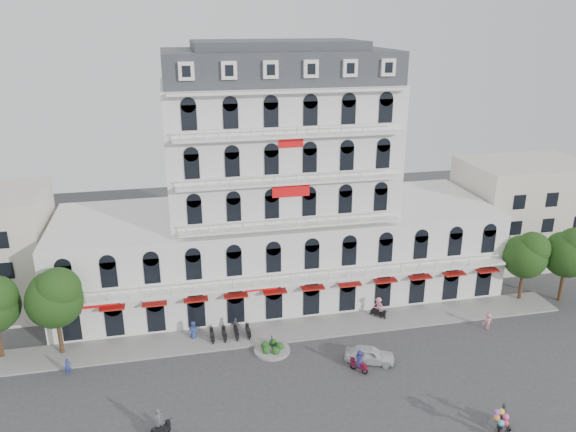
# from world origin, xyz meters

# --- Properties ---
(ground) EXTENTS (120.00, 120.00, 0.00)m
(ground) POSITION_xyz_m (0.00, 0.00, 0.00)
(ground) COLOR #38383A
(ground) RESTS_ON ground
(sidewalk) EXTENTS (53.00, 4.00, 0.16)m
(sidewalk) POSITION_xyz_m (0.00, 9.00, 0.08)
(sidewalk) COLOR gray
(sidewalk) RESTS_ON ground
(main_building) EXTENTS (45.00, 15.00, 25.80)m
(main_building) POSITION_xyz_m (0.00, 18.00, 9.96)
(main_building) COLOR silver
(main_building) RESTS_ON ground
(flank_building_east) EXTENTS (14.00, 10.00, 12.00)m
(flank_building_east) POSITION_xyz_m (30.00, 20.00, 6.00)
(flank_building_east) COLOR beige
(flank_building_east) RESTS_ON ground
(traffic_island) EXTENTS (3.20, 3.20, 1.60)m
(traffic_island) POSITION_xyz_m (-3.00, 6.00, 0.26)
(traffic_island) COLOR gray
(traffic_island) RESTS_ON ground
(parked_scooter_row) EXTENTS (4.40, 1.80, 1.10)m
(parked_scooter_row) POSITION_xyz_m (-6.35, 8.80, 0.00)
(parked_scooter_row) COLOR black
(parked_scooter_row) RESTS_ON ground
(tree_west_inner) EXTENTS (4.76, 4.76, 8.25)m
(tree_west_inner) POSITION_xyz_m (-20.95, 9.48, 5.68)
(tree_west_inner) COLOR #382314
(tree_west_inner) RESTS_ON ground
(tree_east_inner) EXTENTS (4.40, 4.37, 7.57)m
(tree_east_inner) POSITION_xyz_m (24.05, 9.98, 5.21)
(tree_east_inner) COLOR #382314
(tree_east_inner) RESTS_ON ground
(tree_east_outer) EXTENTS (4.65, 4.65, 8.05)m
(tree_east_outer) POSITION_xyz_m (28.05, 8.98, 5.55)
(tree_east_outer) COLOR #382314
(tree_east_outer) RESTS_ON ground
(parked_car) EXTENTS (4.54, 3.11, 1.44)m
(parked_car) POSITION_xyz_m (4.84, 2.66, 0.72)
(parked_car) COLOR silver
(parked_car) RESTS_ON ground
(rider_west) EXTENTS (1.53, 1.06, 2.31)m
(rider_west) POSITION_xyz_m (-12.64, -2.84, 1.07)
(rider_west) COLOR black
(rider_west) RESTS_ON ground
(rider_east) EXTENTS (1.22, 1.39, 2.02)m
(rider_east) POSITION_xyz_m (3.50, 1.53, 0.98)
(rider_east) COLOR maroon
(rider_east) RESTS_ON ground
(rider_northeast) EXTENTS (1.31, 1.31, 2.08)m
(rider_northeast) POSITION_xyz_m (11.29, -7.08, 1.01)
(rider_northeast) COLOR black
(rider_northeast) RESTS_ON ground
(rider_center) EXTENTS (1.28, 1.33, 2.26)m
(rider_center) POSITION_xyz_m (8.20, 9.50, 1.20)
(rider_center) COLOR black
(rider_center) RESTS_ON ground
(pedestrian_left) EXTENTS (0.98, 0.75, 1.80)m
(pedestrian_left) POSITION_xyz_m (-9.64, 9.50, 0.90)
(pedestrian_left) COLOR navy
(pedestrian_left) RESTS_ON ground
(pedestrian_mid) EXTENTS (1.06, 0.83, 1.68)m
(pedestrian_mid) POSITION_xyz_m (-5.75, 9.50, 0.84)
(pedestrian_mid) COLOR #54535A
(pedestrian_mid) RESTS_ON ground
(pedestrian_right) EXTENTS (1.07, 0.64, 1.64)m
(pedestrian_right) POSITION_xyz_m (17.62, 5.43, 0.82)
(pedestrian_right) COLOR #DB7486
(pedestrian_right) RESTS_ON ground
(pedestrian_far) EXTENTS (0.65, 0.55, 1.51)m
(pedestrian_far) POSITION_xyz_m (-20.00, 6.16, 0.76)
(pedestrian_far) COLOR navy
(pedestrian_far) RESTS_ON ground
(balloon_vendor) EXTENTS (1.42, 1.30, 2.45)m
(balloon_vendor) POSITION_xyz_m (10.51, -8.45, 1.30)
(balloon_vendor) COLOR #4D4E54
(balloon_vendor) RESTS_ON ground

